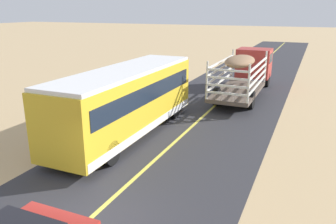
# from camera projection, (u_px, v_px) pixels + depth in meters

# --- Properties ---
(livestock_truck) EXTENTS (2.53, 9.70, 3.02)m
(livestock_truck) POSITION_uv_depth(u_px,v_px,m) (249.00, 67.00, 24.54)
(livestock_truck) COLOR #B2332D
(livestock_truck) RESTS_ON road_surface
(bus) EXTENTS (2.54, 10.00, 3.21)m
(bus) POSITION_uv_depth(u_px,v_px,m) (127.00, 100.00, 16.02)
(bus) COLOR gold
(bus) RESTS_ON road_surface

